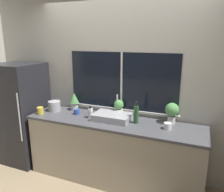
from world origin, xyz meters
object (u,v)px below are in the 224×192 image
object	(u,v)px
sink	(112,117)
bottle_tall	(136,114)
potted_plant_right	(172,111)
potted_plant_left	(74,100)
mug_yellow	(40,111)
mug_white	(168,126)
potted_plant_center	(119,108)
mug_blue	(77,112)
kettle	(54,106)
refrigerator	(21,113)
soap_bottle	(91,113)

from	to	relation	value
sink	bottle_tall	size ratio (longest dim) A/B	1.67
potted_plant_right	potted_plant_left	bearing A→B (deg)	180.00
mug_yellow	mug_white	distance (m)	1.84
potted_plant_center	potted_plant_right	world-z (taller)	potted_plant_right
mug_blue	potted_plant_left	bearing A→B (deg)	129.68
bottle_tall	potted_plant_left	bearing A→B (deg)	170.62
sink	bottle_tall	distance (m)	0.34
kettle	mug_white	bearing A→B (deg)	-1.79
refrigerator	kettle	world-z (taller)	refrigerator
mug_white	kettle	world-z (taller)	kettle
refrigerator	potted_plant_left	xyz separation A→B (m)	(0.87, 0.24, 0.25)
bottle_tall	mug_white	size ratio (longest dim) A/B	3.13
sink	potted_plant_center	distance (m)	0.21
sink	potted_plant_left	world-z (taller)	sink
potted_plant_center	mug_blue	bearing A→B (deg)	-163.95
bottle_tall	soap_bottle	bearing A→B (deg)	-175.28
potted_plant_left	refrigerator	bearing A→B (deg)	-164.52
sink	potted_plant_right	distance (m)	0.80
mug_white	sink	bearing A→B (deg)	177.92
refrigerator	mug_yellow	bearing A→B (deg)	-13.91
mug_blue	kettle	world-z (taller)	kettle
soap_bottle	mug_white	bearing A→B (deg)	0.61
soap_bottle	mug_yellow	xyz separation A→B (m)	(-0.77, -0.14, -0.02)
potted_plant_left	soap_bottle	world-z (taller)	potted_plant_left
potted_plant_left	kettle	distance (m)	0.31
kettle	mug_blue	bearing A→B (deg)	-1.43
potted_plant_left	sink	bearing A→B (deg)	-14.72
refrigerator	sink	world-z (taller)	refrigerator
soap_bottle	mug_white	size ratio (longest dim) A/B	1.82
potted_plant_right	mug_white	bearing A→B (deg)	-93.74
mug_blue	potted_plant_right	bearing A→B (deg)	7.30
mug_yellow	mug_white	size ratio (longest dim) A/B	1.07
sink	potted_plant_center	world-z (taller)	sink
mug_white	potted_plant_right	bearing A→B (deg)	86.26
sink	mug_blue	xyz separation A→B (m)	(-0.57, 0.02, -0.01)
mug_blue	kettle	size ratio (longest dim) A/B	0.45
refrigerator	bottle_tall	world-z (taller)	refrigerator
mug_white	kettle	bearing A→B (deg)	178.21
mug_blue	kettle	xyz separation A→B (m)	(-0.40, 0.01, 0.04)
refrigerator	kettle	bearing A→B (deg)	7.38
mug_blue	mug_yellow	world-z (taller)	mug_yellow
refrigerator	soap_bottle	world-z (taller)	refrigerator
mug_blue	potted_plant_center	bearing A→B (deg)	16.05
potted_plant_left	mug_yellow	xyz separation A→B (m)	(-0.36, -0.36, -0.10)
potted_plant_right	mug_yellow	bearing A→B (deg)	-168.82
potted_plant_left	soap_bottle	xyz separation A→B (m)	(0.40, -0.23, -0.08)
mug_yellow	mug_white	xyz separation A→B (m)	(1.83, 0.15, -0.01)
refrigerator	sink	xyz separation A→B (m)	(1.58, 0.05, 0.14)
bottle_tall	sink	bearing A→B (deg)	-177.46
soap_bottle	bottle_tall	world-z (taller)	bottle_tall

